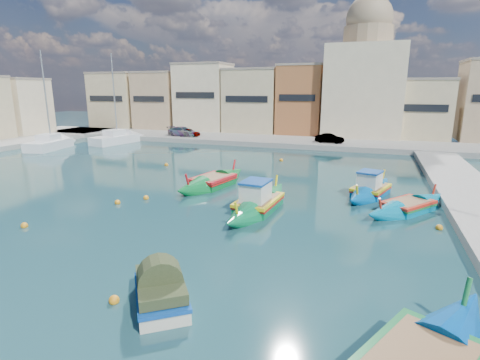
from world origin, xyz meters
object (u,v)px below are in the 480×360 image
at_px(tender_near, 161,292).
at_px(yacht_north, 126,138).
at_px(church_block, 365,78).
at_px(luzzu_turquoise_cabin, 258,204).
at_px(yacht_midnorth, 59,143).
at_px(luzzu_blue_cabin, 370,191).
at_px(luzzu_cyan_mid, 408,207).
at_px(luzzu_green, 213,182).

xyz_separation_m(tender_near, yacht_north, (-25.09, 32.54, 0.03)).
relative_size(church_block, luzzu_turquoise_cabin, 2.09).
bearing_deg(yacht_midnorth, tender_near, -40.70).
relative_size(luzzu_blue_cabin, yacht_north, 0.63).
height_order(luzzu_turquoise_cabin, yacht_midnorth, yacht_midnorth).
bearing_deg(luzzu_blue_cabin, luzzu_cyan_mid, -53.02).
bearing_deg(yacht_north, luzzu_blue_cabin, -27.40).
relative_size(tender_near, yacht_midnorth, 0.27).
relative_size(church_block, yacht_north, 1.57).
distance_m(luzzu_blue_cabin, luzzu_green, 11.10).
distance_m(luzzu_blue_cabin, yacht_north, 35.43).
relative_size(luzzu_green, tender_near, 2.55).
xyz_separation_m(church_block, luzzu_blue_cabin, (1.84, -29.75, -8.08)).
relative_size(luzzu_cyan_mid, yacht_midnorth, 0.58).
distance_m(luzzu_blue_cabin, tender_near, 17.44).
relative_size(tender_near, yacht_north, 0.27).
xyz_separation_m(luzzu_cyan_mid, tender_near, (-8.50, -13.41, 0.22)).
xyz_separation_m(luzzu_turquoise_cabin, luzzu_cyan_mid, (8.37, 2.66, -0.12)).
height_order(tender_near, yacht_north, yacht_north).
height_order(luzzu_blue_cabin, luzzu_green, luzzu_blue_cabin).
xyz_separation_m(luzzu_green, tender_near, (4.66, -14.92, 0.17)).
bearing_deg(luzzu_green, tender_near, -72.67).
relative_size(luzzu_cyan_mid, yacht_north, 0.58).
bearing_deg(luzzu_blue_cabin, church_block, 93.54).
distance_m(church_block, luzzu_green, 33.39).
xyz_separation_m(yacht_north, yacht_midnorth, (-4.98, -6.67, 0.00)).
distance_m(luzzu_green, yacht_north, 26.98).
relative_size(church_block, tender_near, 5.74).
xyz_separation_m(luzzu_cyan_mid, yacht_midnorth, (-38.57, 12.46, 0.25)).
bearing_deg(yacht_north, tender_near, -52.36).
bearing_deg(yacht_north, luzzu_turquoise_cabin, -40.82).
bearing_deg(luzzu_turquoise_cabin, tender_near, -90.69).
bearing_deg(yacht_midnorth, luzzu_green, -23.30).
bearing_deg(luzzu_turquoise_cabin, luzzu_blue_cabin, 41.33).
relative_size(luzzu_turquoise_cabin, luzzu_blue_cabin, 1.19).
distance_m(luzzu_cyan_mid, luzzu_green, 13.24).
bearing_deg(luzzu_green, yacht_north, 139.24).
distance_m(tender_near, yacht_midnorth, 39.67).
xyz_separation_m(luzzu_turquoise_cabin, luzzu_green, (-4.79, 4.17, -0.07)).
bearing_deg(yacht_midnorth, church_block, 30.17).
distance_m(yacht_north, yacht_midnorth, 8.33).
bearing_deg(luzzu_green, luzzu_turquoise_cabin, -41.07).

